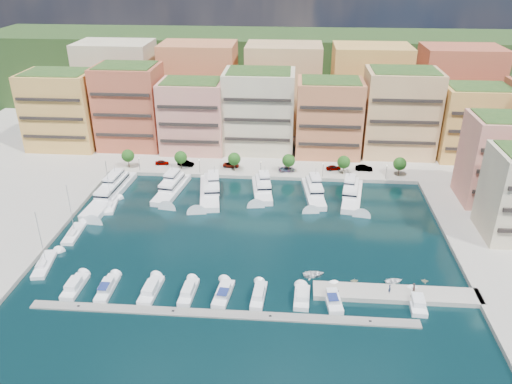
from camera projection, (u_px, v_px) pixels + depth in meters
ground at (252, 232)px, 118.26m from camera, size 400.00×400.00×0.00m
north_quay at (267, 141)px, 173.75m from camera, size 220.00×64.00×2.00m
hillside at (273, 103)px, 216.70m from camera, size 240.00×40.00×58.00m
south_pontoon at (221, 315)px, 91.63m from camera, size 72.00×2.20×0.35m
finger_pier at (396, 296)px, 96.49m from camera, size 32.00×5.00×2.00m
apartment_0 at (62, 110)px, 161.73m from camera, size 22.00×16.50×24.80m
apartment_1 at (130, 107)px, 161.55m from camera, size 20.00×16.50×26.80m
apartment_2 at (193, 116)px, 159.17m from camera, size 20.00×15.50×22.80m
apartment_3 at (259, 111)px, 158.84m from camera, size 22.00×16.50×25.80m
apartment_4 at (329, 118)px, 155.96m from camera, size 20.00×15.50×23.80m
apartment_5 at (400, 113)px, 155.56m from camera, size 22.00×16.50×26.80m
apartment_6 at (473, 123)px, 153.12m from camera, size 20.00×15.50×22.80m
apartment_east_a at (501, 160)px, 126.41m from camera, size 18.00×14.50×22.80m
backblock_0 at (118, 84)px, 181.26m from camera, size 26.00×18.00×30.00m
backblock_1 at (200, 86)px, 179.17m from camera, size 26.00×18.00×30.00m
backblock_2 at (283, 87)px, 177.08m from camera, size 26.00×18.00×30.00m
backblock_3 at (369, 89)px, 175.00m from camera, size 26.00×18.00×30.00m
backblock_4 at (456, 91)px, 172.91m from camera, size 26.00×18.00×30.00m
tree_0 at (128, 156)px, 148.94m from camera, size 3.80×3.80×5.65m
tree_1 at (181, 157)px, 147.82m from camera, size 3.80×3.80×5.65m
tree_2 at (234, 159)px, 146.71m from camera, size 3.80×3.80×5.65m
tree_3 at (289, 161)px, 145.59m from camera, size 3.80×3.80×5.65m
tree_4 at (344, 162)px, 144.48m from camera, size 3.80×3.80×5.65m
tree_5 at (400, 164)px, 143.37m from camera, size 3.80×3.80×5.65m
lamppost_0 at (139, 162)px, 147.00m from camera, size 0.30×0.30×4.20m
lamppost_1 at (199, 164)px, 145.75m from camera, size 0.30×0.30×4.20m
lamppost_2 at (261, 166)px, 144.50m from camera, size 0.30×0.30×4.20m
lamppost_3 at (323, 168)px, 143.24m from camera, size 0.30×0.30×4.20m
lamppost_4 at (387, 170)px, 141.99m from camera, size 0.30×0.30×4.20m
yacht_0 at (111, 191)px, 135.19m from camera, size 6.70×27.72×7.30m
yacht_1 at (172, 188)px, 137.63m from camera, size 7.42×19.32×7.30m
yacht_2 at (210, 190)px, 136.15m from camera, size 8.26×21.13×7.30m
yacht_3 at (262, 188)px, 137.11m from camera, size 6.84×16.36×7.30m
yacht_4 at (314, 192)px, 135.32m from camera, size 6.52×18.26×7.30m
yacht_5 at (352, 193)px, 134.15m from camera, size 7.49×19.43×7.30m
cruiser_0 at (75, 287)px, 98.31m from camera, size 2.96×8.13×2.55m
cruiser_1 at (107, 288)px, 97.82m from camera, size 2.58×8.71×2.66m
cruiser_2 at (151, 290)px, 97.24m from camera, size 3.35×8.93×2.55m
cruiser_3 at (188, 292)px, 96.73m from camera, size 2.92×8.32×2.55m
cruiser_4 at (223, 294)px, 96.22m from camera, size 3.66×8.54×2.66m
cruiser_5 at (259, 296)px, 95.77m from camera, size 2.90×8.43×2.55m
cruiser_6 at (302, 298)px, 95.21m from camera, size 3.20×7.23×2.55m
cruiser_7 at (333, 299)px, 94.76m from camera, size 3.64×8.46×2.66m
cruiser_9 at (417, 303)px, 93.70m from camera, size 3.15×7.35×2.55m
sailboat_1 at (74, 234)px, 116.82m from camera, size 3.39×9.70×13.20m
sailboat_0 at (45, 265)px, 105.47m from camera, size 4.37×10.51×13.20m
sailboat_2 at (111, 206)px, 129.33m from camera, size 3.98×8.94×13.20m
tender_2 at (394, 281)px, 100.26m from camera, size 4.17×3.50×0.74m
tender_3 at (425, 281)px, 100.40m from camera, size 1.59×1.42×0.76m
tender_1 at (354, 281)px, 100.33m from camera, size 1.64×1.45×0.82m
tender_0 at (314, 274)px, 102.25m from camera, size 5.00×4.09×0.91m
car_0 at (162, 162)px, 152.13m from camera, size 4.27×2.13×1.40m
car_1 at (186, 163)px, 151.30m from camera, size 5.29×2.72×1.66m
car_2 at (231, 165)px, 150.48m from camera, size 4.95×2.39×1.36m
car_3 at (287, 169)px, 147.56m from camera, size 5.31×3.34×1.43m
car_4 at (334, 168)px, 148.48m from camera, size 4.65×2.63×1.49m
car_5 at (364, 168)px, 148.00m from camera, size 5.19×2.07×1.68m
person_0 at (390, 289)px, 95.51m from camera, size 0.63×0.78×1.86m
person_1 at (413, 288)px, 95.69m from camera, size 1.19×1.11×1.96m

